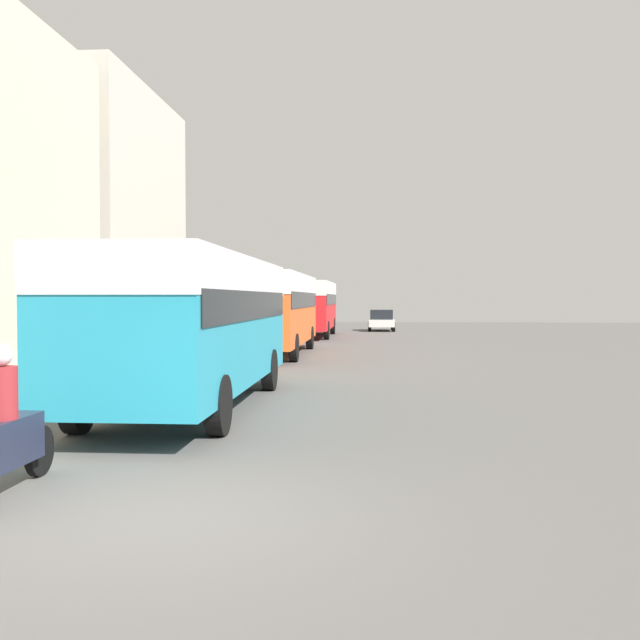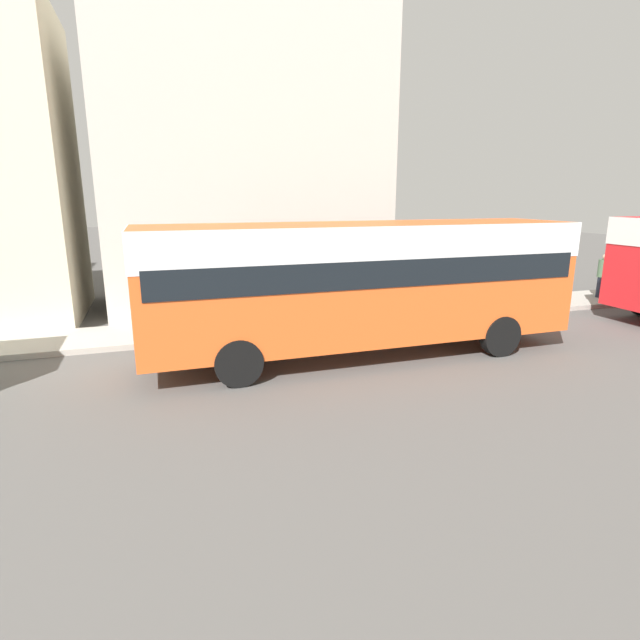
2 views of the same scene
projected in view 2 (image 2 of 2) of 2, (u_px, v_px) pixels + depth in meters
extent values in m
cube|color=beige|center=(239.00, 161.00, 17.75)|extent=(6.84, 9.06, 10.03)
cube|color=#EA5B23|center=(362.00, 281.00, 11.81)|extent=(2.43, 10.25, 2.68)
cube|color=white|center=(363.00, 241.00, 11.58)|extent=(2.46, 10.31, 0.80)
cube|color=black|center=(363.00, 267.00, 11.73)|extent=(2.48, 9.84, 0.59)
cylinder|color=black|center=(449.00, 315.00, 14.14)|extent=(0.28, 1.00, 1.00)
cylinder|color=black|center=(500.00, 336.00, 12.08)|extent=(0.28, 1.00, 1.00)
cylinder|color=black|center=(223.00, 334.00, 12.19)|extent=(0.28, 1.00, 1.00)
cylinder|color=black|center=(238.00, 363.00, 10.13)|extent=(0.28, 1.00, 1.00)
cylinder|color=#232838|center=(601.00, 287.00, 18.35)|extent=(0.33, 0.33, 0.76)
cylinder|color=#4C6B4C|center=(604.00, 268.00, 18.19)|extent=(0.41, 0.41, 0.63)
sphere|color=tan|center=(606.00, 257.00, 18.08)|extent=(0.21, 0.21, 0.21)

